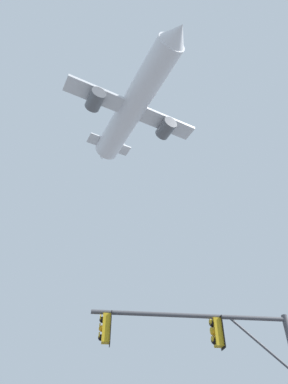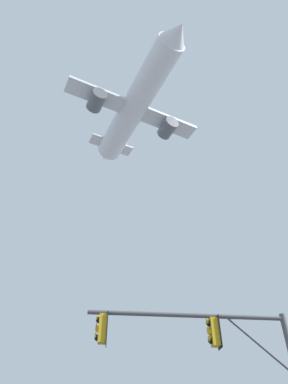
# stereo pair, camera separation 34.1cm
# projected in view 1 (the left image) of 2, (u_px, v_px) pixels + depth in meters

# --- Properties ---
(signal_pole_near) EXTENTS (6.81, 1.16, 5.61)m
(signal_pole_near) POSITION_uv_depth(u_px,v_px,m) (221.00, 353.00, 11.19)
(signal_pole_near) COLOR #4C4C51
(signal_pole_near) RESTS_ON ground
(airplane) EXTENTS (15.35, 19.88, 5.80)m
(airplane) POSITION_uv_depth(u_px,v_px,m) (134.00, 105.00, 40.78)
(airplane) COLOR white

